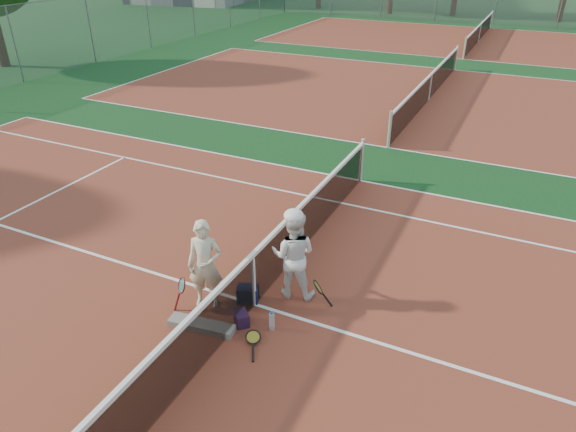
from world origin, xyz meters
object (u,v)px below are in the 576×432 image
(net_main, at_px, (254,280))
(sports_bag_purple, at_px, (241,318))
(player_a, at_px, (205,265))
(racket_black_held, at_px, (318,294))
(water_bottle, at_px, (272,321))
(racket_red, at_px, (183,293))
(sports_bag_navy, at_px, (248,294))
(player_b, at_px, (293,255))
(racket_spare, at_px, (253,338))

(net_main, relative_size, sports_bag_purple, 39.24)
(net_main, distance_m, player_a, 0.82)
(racket_black_held, distance_m, water_bottle, 0.92)
(racket_red, height_order, sports_bag_navy, racket_red)
(racket_red, distance_m, water_bottle, 1.57)
(sports_bag_navy, bearing_deg, net_main, -18.72)
(net_main, height_order, water_bottle, net_main)
(net_main, relative_size, player_b, 7.01)
(racket_red, bearing_deg, player_a, -13.73)
(racket_red, distance_m, racket_black_held, 2.21)
(player_a, bearing_deg, net_main, 1.85)
(player_a, xyz_separation_m, racket_red, (-0.31, -0.27, -0.49))
(player_b, xyz_separation_m, racket_black_held, (0.52, -0.16, -0.52))
(racket_black_held, relative_size, sports_bag_purple, 1.88)
(racket_red, xyz_separation_m, sports_bag_navy, (0.87, 0.62, -0.15))
(player_b, height_order, sports_bag_purple, player_b)
(racket_black_held, distance_m, racket_spare, 1.31)
(racket_black_held, height_order, sports_bag_navy, racket_black_held)
(racket_red, bearing_deg, sports_bag_purple, -52.16)
(player_b, bearing_deg, sports_bag_navy, 26.50)
(racket_red, distance_m, sports_bag_purple, 1.08)
(sports_bag_purple, bearing_deg, net_main, 95.73)
(player_a, distance_m, sports_bag_navy, 0.92)
(net_main, bearing_deg, racket_spare, -62.47)
(sports_bag_purple, bearing_deg, player_b, 69.48)
(racket_red, height_order, racket_spare, racket_red)
(racket_red, distance_m, sports_bag_navy, 1.07)
(sports_bag_purple, bearing_deg, player_a, 164.29)
(water_bottle, bearing_deg, sports_bag_navy, 146.10)
(player_a, bearing_deg, racket_red, -159.83)
(net_main, bearing_deg, player_b, 50.84)
(player_b, xyz_separation_m, sports_bag_purple, (-0.40, -1.07, -0.67))
(sports_bag_navy, bearing_deg, water_bottle, -33.90)
(racket_red, relative_size, sports_bag_navy, 1.63)
(net_main, xyz_separation_m, sports_bag_navy, (-0.15, 0.05, -0.37))
(player_b, height_order, racket_spare, player_b)
(net_main, bearing_deg, sports_bag_navy, 161.28)
(racket_red, bearing_deg, net_main, -25.76)
(racket_spare, xyz_separation_m, sports_bag_navy, (-0.55, 0.81, 0.09))
(sports_bag_purple, height_order, water_bottle, water_bottle)
(racket_spare, relative_size, water_bottle, 2.00)
(sports_bag_navy, relative_size, sports_bag_purple, 1.25)
(water_bottle, bearing_deg, racket_black_held, 61.98)
(player_b, xyz_separation_m, racket_spare, (-0.06, -1.32, -0.74))
(player_a, distance_m, player_b, 1.45)
(racket_spare, bearing_deg, net_main, -1.02)
(net_main, distance_m, sports_bag_purple, 0.65)
(racket_spare, bearing_deg, water_bottle, -50.63)
(sports_bag_navy, xyz_separation_m, sports_bag_purple, (0.20, -0.57, -0.02))
(sports_bag_navy, bearing_deg, player_a, -147.82)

